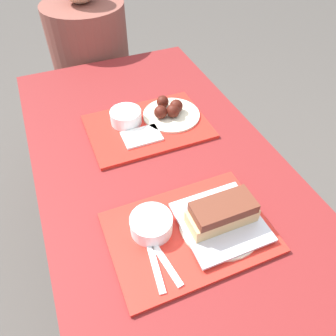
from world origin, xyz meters
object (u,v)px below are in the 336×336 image
object	(u,v)px
bowl_coleslaw_near	(151,224)
bowl_coleslaw_far	(126,116)
tray_far	(148,127)
person_seated_across	(90,48)
tray_near	(190,232)
wings_plate_far	(170,111)
brisket_sandwich_plate	(222,217)

from	to	relation	value
bowl_coleslaw_near	bowl_coleslaw_far	size ratio (longest dim) A/B	1.00
tray_far	bowl_coleslaw_near	size ratio (longest dim) A/B	3.81
person_seated_across	tray_near	bearing A→B (deg)	-90.31
bowl_coleslaw_near	person_seated_across	distance (m)	1.18
person_seated_across	wings_plate_far	bearing A→B (deg)	-79.47
tray_far	bowl_coleslaw_near	xyz separation A→B (m)	(-0.14, -0.41, 0.03)
bowl_coleslaw_far	wings_plate_far	world-z (taller)	wings_plate_far
tray_near	bowl_coleslaw_near	xyz separation A→B (m)	(-0.09, 0.04, 0.03)
tray_far	bowl_coleslaw_near	world-z (taller)	bowl_coleslaw_near
wings_plate_far	person_seated_across	distance (m)	0.75
bowl_coleslaw_far	person_seated_across	xyz separation A→B (m)	(0.02, 0.72, -0.07)
tray_near	brisket_sandwich_plate	distance (m)	0.09
wings_plate_far	person_seated_across	size ratio (longest dim) A/B	0.32
tray_far	person_seated_across	world-z (taller)	person_seated_across
tray_near	bowl_coleslaw_far	xyz separation A→B (m)	(-0.01, 0.50, 0.03)
bowl_coleslaw_far	wings_plate_far	xyz separation A→B (m)	(0.16, -0.02, -0.01)
tray_near	brisket_sandwich_plate	world-z (taller)	brisket_sandwich_plate
brisket_sandwich_plate	bowl_coleslaw_near	bearing A→B (deg)	162.81
bowl_coleslaw_far	tray_near	bearing A→B (deg)	-88.33
bowl_coleslaw_near	wings_plate_far	distance (m)	0.50
brisket_sandwich_plate	person_seated_across	bearing A→B (deg)	93.60
tray_far	brisket_sandwich_plate	size ratio (longest dim) A/B	1.90
brisket_sandwich_plate	wings_plate_far	distance (m)	0.50
bowl_coleslaw_near	bowl_coleslaw_far	xyz separation A→B (m)	(0.08, 0.46, 0.00)
bowl_coleslaw_near	person_seated_across	xyz separation A→B (m)	(0.10, 1.18, -0.07)
wings_plate_far	person_seated_across	xyz separation A→B (m)	(-0.14, 0.74, -0.06)
tray_near	brisket_sandwich_plate	xyz separation A→B (m)	(0.08, -0.01, 0.04)
tray_near	person_seated_across	distance (m)	1.22
wings_plate_far	bowl_coleslaw_far	bearing A→B (deg)	171.92
brisket_sandwich_plate	bowl_coleslaw_far	world-z (taller)	brisket_sandwich_plate
brisket_sandwich_plate	bowl_coleslaw_far	distance (m)	0.52
wings_plate_far	tray_far	bearing A→B (deg)	-165.67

